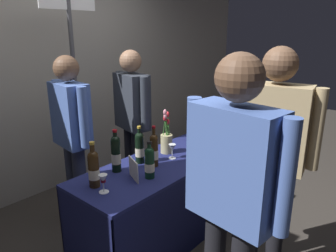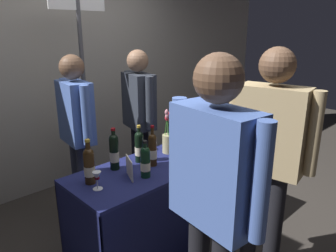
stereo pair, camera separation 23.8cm
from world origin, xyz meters
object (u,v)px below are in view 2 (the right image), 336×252
object	(u,v)px
tasting_table	(168,184)
wine_glass_mid	(201,141)
flower_vase	(168,140)
vendor_presenter	(77,126)
booth_signpost	(83,78)
wine_glass_near_taster	(97,177)
featured_wine_bottle	(204,124)
display_bottle_0	(145,161)
taster_foreground_right	(213,189)
wine_glass_near_vendor	(173,148)

from	to	relation	value
tasting_table	wine_glass_mid	size ratio (longest dim) A/B	13.10
wine_glass_mid	flower_vase	world-z (taller)	flower_vase
wine_glass_mid	vendor_presenter	size ratio (longest dim) A/B	0.08
flower_vase	vendor_presenter	distance (m)	0.86
flower_vase	booth_signpost	bearing A→B (deg)	103.21
wine_glass_near_taster	featured_wine_bottle	bearing A→B (deg)	9.22
display_bottle_0	wine_glass_mid	xyz separation A→B (m)	(0.72, 0.06, -0.03)
flower_vase	display_bottle_0	bearing A→B (deg)	-153.08
taster_foreground_right	vendor_presenter	bearing A→B (deg)	0.56
flower_vase	taster_foreground_right	distance (m)	1.28
wine_glass_near_vendor	taster_foreground_right	xyz separation A→B (m)	(-0.63, -0.93, 0.21)
tasting_table	taster_foreground_right	world-z (taller)	taster_foreground_right
featured_wine_bottle	tasting_table	bearing A→B (deg)	-164.50
wine_glass_mid	wine_glass_near_taster	world-z (taller)	wine_glass_mid
display_bottle_0	taster_foreground_right	world-z (taller)	taster_foreground_right
featured_wine_bottle	taster_foreground_right	xyz separation A→B (m)	(-1.29, -1.13, 0.17)
booth_signpost	wine_glass_near_taster	bearing A→B (deg)	-117.31
vendor_presenter	booth_signpost	size ratio (longest dim) A/B	0.74
vendor_presenter	wine_glass_near_vendor	bearing A→B (deg)	36.19
featured_wine_bottle	wine_glass_mid	distance (m)	0.43
wine_glass_mid	flower_vase	distance (m)	0.31
wine_glass_near_vendor	vendor_presenter	bearing A→B (deg)	119.48
vendor_presenter	booth_signpost	xyz separation A→B (m)	(0.29, 0.33, 0.37)
tasting_table	display_bottle_0	distance (m)	0.51
tasting_table	vendor_presenter	size ratio (longest dim) A/B	1.09
display_bottle_0	wine_glass_near_vendor	world-z (taller)	display_bottle_0
wine_glass_near_vendor	flower_vase	xyz separation A→B (m)	(0.07, 0.13, 0.03)
tasting_table	vendor_presenter	xyz separation A→B (m)	(-0.41, 0.79, 0.45)
tasting_table	vendor_presenter	distance (m)	0.99
vendor_presenter	booth_signpost	world-z (taller)	booth_signpost
featured_wine_bottle	booth_signpost	size ratio (longest dim) A/B	0.14
featured_wine_bottle	wine_glass_mid	bearing A→B (deg)	-143.50
wine_glass_mid	display_bottle_0	bearing A→B (deg)	-174.99
wine_glass_near_taster	taster_foreground_right	distance (m)	0.94
featured_wine_bottle	vendor_presenter	size ratio (longest dim) A/B	0.19
wine_glass_mid	vendor_presenter	world-z (taller)	vendor_presenter
wine_glass_mid	wine_glass_near_taster	size ratio (longest dim) A/B	1.03
tasting_table	wine_glass_near_taster	xyz separation A→B (m)	(-0.71, -0.03, 0.33)
wine_glass_near_vendor	tasting_table	bearing A→B (deg)	167.81
display_bottle_0	wine_glass_mid	distance (m)	0.72
featured_wine_bottle	booth_signpost	bearing A→B (deg)	132.03
display_bottle_0	featured_wine_bottle	bearing A→B (deg)	16.60
flower_vase	booth_signpost	world-z (taller)	booth_signpost
wine_glass_near_vendor	wine_glass_near_taster	size ratio (longest dim) A/B	0.99
display_bottle_0	booth_signpost	distance (m)	1.34
display_bottle_0	wine_glass_near_taster	size ratio (longest dim) A/B	2.21
flower_vase	vendor_presenter	xyz separation A→B (m)	(-0.52, 0.67, 0.09)
wine_glass_near_taster	taster_foreground_right	world-z (taller)	taster_foreground_right
featured_wine_bottle	wine_glass_near_vendor	distance (m)	0.70
wine_glass_near_taster	vendor_presenter	world-z (taller)	vendor_presenter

